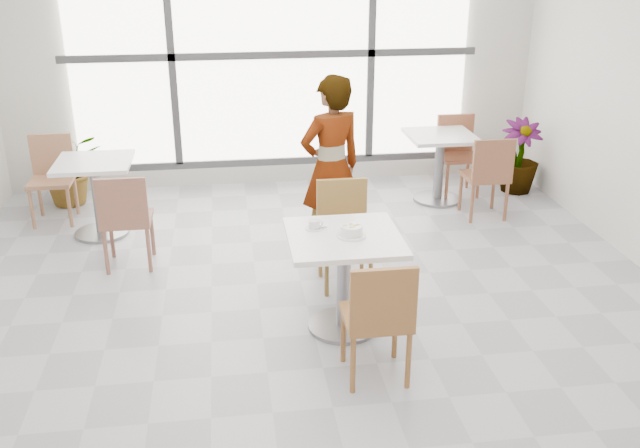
{
  "coord_description": "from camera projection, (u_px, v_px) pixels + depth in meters",
  "views": [
    {
      "loc": [
        -0.58,
        -4.44,
        2.72
      ],
      "look_at": [
        0.0,
        -0.3,
        1.0
      ],
      "focal_mm": 39.51,
      "sensor_mm": 36.0,
      "label": 1
    }
  ],
  "objects": [
    {
      "name": "floor",
      "position": [
        314.0,
        334.0,
        5.17
      ],
      "size": [
        7.0,
        7.0,
        0.0
      ],
      "primitive_type": "plane",
      "color": "#9E9EA5",
      "rests_on": "ground"
    },
    {
      "name": "wall_back",
      "position": [
        272.0,
        54.0,
        7.81
      ],
      "size": [
        6.0,
        0.0,
        6.0
      ],
      "primitive_type": "plane",
      "rotation": [
        1.57,
        0.0,
        0.0
      ],
      "color": "silver",
      "rests_on": "ground"
    },
    {
      "name": "window",
      "position": [
        273.0,
        55.0,
        7.75
      ],
      "size": [
        4.6,
        0.07,
        2.52
      ],
      "color": "white",
      "rests_on": "ground"
    },
    {
      "name": "main_table",
      "position": [
        344.0,
        264.0,
        5.06
      ],
      "size": [
        0.8,
        0.8,
        0.75
      ],
      "color": "white",
      "rests_on": "ground"
    },
    {
      "name": "chair_near",
      "position": [
        379.0,
        314.0,
        4.44
      ],
      "size": [
        0.42,
        0.42,
        0.87
      ],
      "rotation": [
        0.0,
        0.0,
        3.14
      ],
      "color": "#976033",
      "rests_on": "ground"
    },
    {
      "name": "chair_far",
      "position": [
        344.0,
        226.0,
        5.8
      ],
      "size": [
        0.42,
        0.42,
        0.87
      ],
      "color": "olive",
      "rests_on": "ground"
    },
    {
      "name": "oatmeal_bowl",
      "position": [
        351.0,
        231.0,
        4.95
      ],
      "size": [
        0.21,
        0.21,
        0.1
      ],
      "color": "white",
      "rests_on": "main_table"
    },
    {
      "name": "coffee_cup",
      "position": [
        315.0,
        225.0,
        5.08
      ],
      "size": [
        0.16,
        0.13,
        0.07
      ],
      "color": "silver",
      "rests_on": "main_table"
    },
    {
      "name": "person",
      "position": [
        331.0,
        168.0,
        6.18
      ],
      "size": [
        0.7,
        0.59,
        1.65
      ],
      "primitive_type": "imported",
      "rotation": [
        0.0,
        0.0,
        3.52
      ],
      "color": "black",
      "rests_on": "ground"
    },
    {
      "name": "bg_table_left",
      "position": [
        96.0,
        187.0,
        6.73
      ],
      "size": [
        0.7,
        0.7,
        0.75
      ],
      "color": "white",
      "rests_on": "ground"
    },
    {
      "name": "bg_table_right",
      "position": [
        440.0,
        158.0,
        7.61
      ],
      "size": [
        0.7,
        0.7,
        0.75
      ],
      "color": "silver",
      "rests_on": "ground"
    },
    {
      "name": "bg_chair_left_near",
      "position": [
        125.0,
        215.0,
        6.01
      ],
      "size": [
        0.42,
        0.42,
        0.87
      ],
      "rotation": [
        0.0,
        0.0,
        3.14
      ],
      "color": "#8D5746",
      "rests_on": "ground"
    },
    {
      "name": "bg_chair_left_far",
      "position": [
        52.0,
        172.0,
        7.11
      ],
      "size": [
        0.42,
        0.42,
        0.87
      ],
      "color": "#A16E4F",
      "rests_on": "ground"
    },
    {
      "name": "bg_chair_right_near",
      "position": [
        488.0,
        172.0,
        7.1
      ],
      "size": [
        0.42,
        0.42,
        0.87
      ],
      "rotation": [
        0.0,
        0.0,
        3.14
      ],
      "color": "brown",
      "rests_on": "ground"
    },
    {
      "name": "bg_chair_right_far",
      "position": [
        457.0,
        149.0,
        7.88
      ],
      "size": [
        0.42,
        0.42,
        0.87
      ],
      "color": "brown",
      "rests_on": "ground"
    },
    {
      "name": "plant_left",
      "position": [
        69.0,
        169.0,
        7.56
      ],
      "size": [
        0.84,
        0.77,
        0.79
      ],
      "primitive_type": "imported",
      "rotation": [
        0.0,
        0.0,
        0.25
      ],
      "color": "#517A39",
      "rests_on": "ground"
    },
    {
      "name": "plant_right",
      "position": [
        519.0,
        156.0,
        7.92
      ],
      "size": [
        0.49,
        0.49,
        0.83
      ],
      "primitive_type": "imported",
      "rotation": [
        0.0,
        0.0,
        -0.05
      ],
      "color": "#537940",
      "rests_on": "ground"
    }
  ]
}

